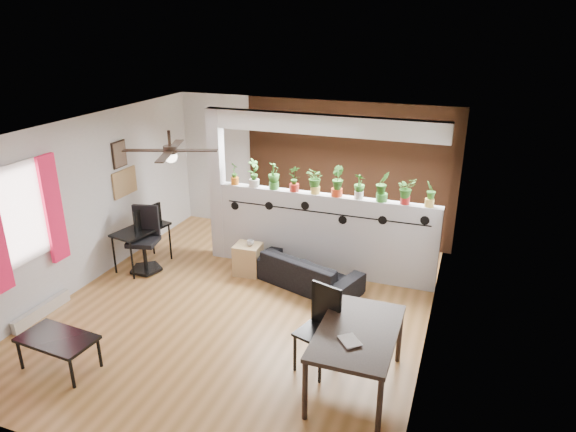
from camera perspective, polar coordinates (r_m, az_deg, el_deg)
The scene contains 31 objects.
room_shell at distance 7.05m, azimuth -5.48°, elevation -0.95°, with size 6.30×7.10×2.90m.
partition_wall at distance 8.33m, azimuth 4.10°, elevation -2.03°, with size 3.60×0.18×1.35m, color #BCBCC1.
ceiling_header at distance 7.81m, azimuth 4.44°, elevation 10.05°, with size 3.60×0.18×0.30m, color silver.
pier_column at distance 8.79m, azimuth -7.85°, elevation 3.42°, with size 0.22×0.20×2.60m, color #BCBCC1.
brick_panel at distance 9.46m, azimuth 6.71°, elevation 4.75°, with size 3.90×0.05×2.60m, color #B05D33.
vine_decal at distance 8.09m, azimuth 3.98°, elevation 0.36°, with size 3.31×0.01×0.30m.
window_assembly at distance 7.57m, azimuth -27.43°, elevation -0.08°, with size 0.09×1.30×1.55m.
baseboard_heater at distance 8.12m, azimuth -25.68°, elevation -9.47°, with size 0.08×1.00×0.18m, color beige.
corkboard at distance 9.11m, azimuth -17.69°, elevation 3.57°, with size 0.03×0.60×0.45m, color #987549.
framed_art at distance 8.95m, azimuth -18.24°, elevation 6.53°, with size 0.03×0.34×0.44m.
ceiling_fan at distance 6.87m, azimuth -12.94°, elevation 6.91°, with size 1.19×1.19×0.43m.
potted_plant_0 at distance 8.57m, azimuth -5.97°, elevation 4.82°, with size 0.24×0.23×0.38m.
potted_plant_1 at distance 8.42m, azimuth -3.82°, elevation 4.90°, with size 0.28×0.31×0.47m.
potted_plant_2 at distance 8.29m, azimuth -1.59°, elevation 4.58°, with size 0.29×0.29×0.44m.
potted_plant_3 at distance 8.17m, azimuth 0.71°, elevation 4.29°, with size 0.28×0.27×0.43m.
potted_plant_4 at distance 8.07m, azimuth 3.06°, elevation 4.00°, with size 0.27×0.25×0.42m.
potted_plant_5 at distance 7.97m, azimuth 5.48°, elevation 3.95°, with size 0.31×0.32×0.48m.
potted_plant_6 at distance 7.90m, azimuth 7.93°, elevation 3.37°, with size 0.24×0.21×0.39m.
potted_plant_7 at distance 7.83m, azimuth 10.46°, elevation 3.34°, with size 0.31×0.30×0.47m.
potted_plant_8 at distance 7.79m, azimuth 12.98°, elevation 2.82°, with size 0.26×0.25×0.40m.
potted_plant_9 at distance 7.77m, azimuth 15.53°, elevation 2.47°, with size 0.23×0.25×0.39m.
sofa at distance 8.08m, azimuth 2.07°, elevation -6.12°, with size 1.67×0.66×0.49m, color black.
cube_shelf at distance 8.45m, azimuth -4.46°, elevation -4.81°, with size 0.42×0.37×0.51m, color #A38256.
cup at distance 8.30m, azimuth -4.21°, elevation -2.99°, with size 0.12×0.12×0.09m, color gray.
computer_desk at distance 8.87m, azimuth -16.01°, elevation -1.74°, with size 0.67×1.02×0.68m.
monitor at distance 8.93m, azimuth -15.56°, elevation -0.45°, with size 0.06×0.33×0.19m, color black.
office_chair at distance 8.78m, azimuth -15.58°, elevation -2.96°, with size 0.56×0.56×1.07m.
dining_table at distance 5.82m, azimuth 7.72°, elevation -13.13°, with size 0.85×1.40×0.76m.
book at distance 5.54m, azimuth 6.01°, elevation -13.82°, with size 0.18×0.24×0.02m, color gray.
folding_chair at distance 6.15m, azimuth 3.74°, elevation -11.53°, with size 0.54×0.54×1.05m.
coffee_table at distance 6.80m, azimuth -24.25°, elevation -12.51°, with size 0.95×0.57×0.43m.
Camera 1 is at (2.88, -5.88, 3.93)m, focal length 32.00 mm.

